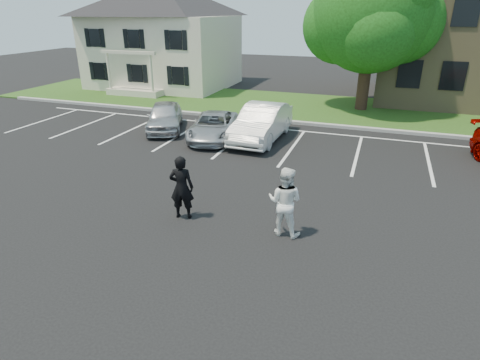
# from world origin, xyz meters

# --- Properties ---
(ground_plane) EXTENTS (90.00, 90.00, 0.00)m
(ground_plane) POSITION_xyz_m (0.00, 0.00, 0.00)
(ground_plane) COLOR black
(ground_plane) RESTS_ON ground
(curb) EXTENTS (40.00, 0.30, 0.15)m
(curb) POSITION_xyz_m (0.00, 12.00, 0.07)
(curb) COLOR gray
(curb) RESTS_ON ground
(grass_strip) EXTENTS (44.00, 8.00, 0.08)m
(grass_strip) POSITION_xyz_m (0.00, 16.00, 0.04)
(grass_strip) COLOR #214015
(grass_strip) RESTS_ON ground
(stall_lines) EXTENTS (34.00, 5.36, 0.01)m
(stall_lines) POSITION_xyz_m (1.40, 8.95, 0.01)
(stall_lines) COLOR silver
(stall_lines) RESTS_ON ground
(house) EXTENTS (10.30, 9.22, 7.60)m
(house) POSITION_xyz_m (-13.00, 19.97, 3.83)
(house) COLOR beige
(house) RESTS_ON ground
(tree) EXTENTS (7.80, 7.20, 8.80)m
(tree) POSITION_xyz_m (2.42, 16.52, 5.35)
(tree) COLOR black
(tree) RESTS_ON ground
(man_black_suit) EXTENTS (0.79, 0.61, 1.92)m
(man_black_suit) POSITION_xyz_m (-1.63, 0.56, 0.96)
(man_black_suit) COLOR black
(man_black_suit) RESTS_ON ground
(man_white_shirt) EXTENTS (0.99, 0.80, 1.94)m
(man_white_shirt) POSITION_xyz_m (1.40, 0.64, 0.97)
(man_white_shirt) COLOR white
(man_white_shirt) RESTS_ON ground
(car_silver_west) EXTENTS (3.17, 4.39, 1.39)m
(car_silver_west) POSITION_xyz_m (-6.76, 8.64, 0.69)
(car_silver_west) COLOR silver
(car_silver_west) RESTS_ON ground
(car_silver_minivan) EXTENTS (2.86, 4.62, 1.19)m
(car_silver_minivan) POSITION_xyz_m (-3.85, 8.10, 0.60)
(car_silver_minivan) COLOR #A9ABB1
(car_silver_minivan) RESTS_ON ground
(car_white_sedan) EXTENTS (1.84, 4.99, 1.63)m
(car_white_sedan) POSITION_xyz_m (-1.65, 8.68, 0.82)
(car_white_sedan) COLOR silver
(car_white_sedan) RESTS_ON ground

